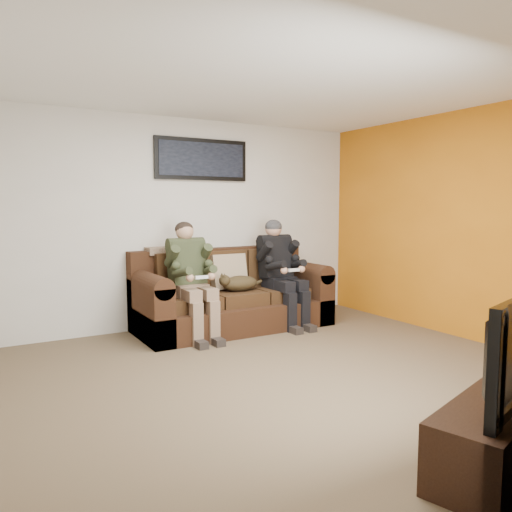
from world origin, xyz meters
TOP-DOWN VIEW (x-y plane):
  - floor at (0.00, 0.00)m, footprint 5.00×5.00m
  - ceiling at (0.00, 0.00)m, footprint 5.00×5.00m
  - wall_back at (0.00, 2.25)m, footprint 5.00×0.00m
  - wall_right at (2.50, 0.00)m, footprint 0.00×4.50m
  - accent_wall_right at (2.49, 0.00)m, footprint 0.00×4.50m
  - sofa at (0.42, 1.84)m, footprint 2.38×1.03m
  - throw_pillow at (0.42, 1.88)m, footprint 0.45×0.22m
  - throw_blanket at (-0.30, 2.13)m, footprint 0.49×0.24m
  - person_left at (-0.19, 1.63)m, footprint 0.51×0.87m
  - person_right at (1.04, 1.64)m, footprint 0.51×0.86m
  - cat at (0.45, 1.66)m, footprint 0.66×0.26m
  - framed_poster at (0.22, 2.22)m, footprint 1.25×0.05m
  - tv_stand at (0.23, -1.95)m, footprint 1.33×0.76m
  - television at (0.23, -1.95)m, footprint 1.09×0.46m

SIDE VIEW (x-z plane):
  - floor at x=0.00m, z-range 0.00..0.00m
  - tv_stand at x=0.23m, z-range 0.00..0.40m
  - sofa at x=0.42m, z-range -0.12..0.85m
  - cat at x=0.45m, z-range 0.46..0.70m
  - throw_pillow at x=0.42m, z-range 0.47..0.92m
  - television at x=0.23m, z-range 0.40..1.03m
  - person_left at x=-0.19m, z-range 0.09..1.42m
  - person_right at x=1.04m, z-range 0.09..1.43m
  - throw_blanket at x=-0.30m, z-range 0.93..1.02m
  - wall_back at x=0.00m, z-range -1.20..3.80m
  - wall_right at x=2.50m, z-range -0.95..3.55m
  - accent_wall_right at x=2.49m, z-range -0.95..3.55m
  - framed_poster at x=0.22m, z-range 1.84..2.36m
  - ceiling at x=0.00m, z-range 2.60..2.60m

